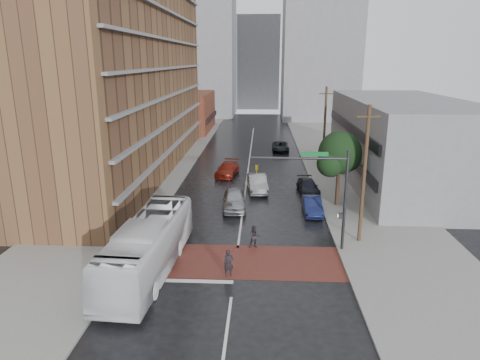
# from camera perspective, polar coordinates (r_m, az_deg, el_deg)

# --- Properties ---
(ground) EXTENTS (160.00, 160.00, 0.00)m
(ground) POSITION_cam_1_polar(r_m,az_deg,el_deg) (28.45, -0.59, -11.22)
(ground) COLOR black
(ground) RESTS_ON ground
(crosswalk) EXTENTS (14.00, 5.00, 0.02)m
(crosswalk) POSITION_cam_1_polar(r_m,az_deg,el_deg) (28.89, -0.53, -10.75)
(crosswalk) COLOR brown
(crosswalk) RESTS_ON ground
(sidewalk_west) EXTENTS (9.00, 90.00, 0.15)m
(sidewalk_west) POSITION_cam_1_polar(r_m,az_deg,el_deg) (53.54, -11.31, 1.59)
(sidewalk_west) COLOR gray
(sidewalk_west) RESTS_ON ground
(sidewalk_east) EXTENTS (9.00, 90.00, 0.15)m
(sidewalk_east) POSITION_cam_1_polar(r_m,az_deg,el_deg) (52.86, 13.65, 1.27)
(sidewalk_east) COLOR gray
(sidewalk_east) RESTS_ON ground
(apartment_block) EXTENTS (10.00, 44.00, 28.00)m
(apartment_block) POSITION_cam_1_polar(r_m,az_deg,el_deg) (51.72, -15.25, 16.46)
(apartment_block) COLOR brown
(apartment_block) RESTS_ON ground
(storefront_west) EXTENTS (8.00, 16.00, 7.00)m
(storefront_west) POSITION_cam_1_polar(r_m,az_deg,el_deg) (81.01, -6.83, 9.00)
(storefront_west) COLOR brown
(storefront_west) RESTS_ON ground
(building_east) EXTENTS (11.00, 26.00, 9.00)m
(building_east) POSITION_cam_1_polar(r_m,az_deg,el_deg) (48.43, 20.89, 4.74)
(building_east) COLOR gray
(building_east) RESTS_ON ground
(distant_tower_west) EXTENTS (18.00, 16.00, 32.00)m
(distant_tower_west) POSITION_cam_1_polar(r_m,az_deg,el_deg) (104.52, -5.92, 17.39)
(distant_tower_west) COLOR gray
(distant_tower_west) RESTS_ON ground
(distant_tower_east) EXTENTS (16.00, 14.00, 36.00)m
(distant_tower_east) POSITION_cam_1_polar(r_m,az_deg,el_deg) (98.22, 10.74, 18.49)
(distant_tower_east) COLOR gray
(distant_tower_east) RESTS_ON ground
(distant_tower_center) EXTENTS (12.00, 10.00, 24.00)m
(distant_tower_center) POSITION_cam_1_polar(r_m,az_deg,el_deg) (120.32, 2.25, 15.33)
(distant_tower_center) COLOR gray
(distant_tower_center) RESTS_ON ground
(street_tree) EXTENTS (4.20, 4.10, 6.90)m
(street_tree) POSITION_cam_1_polar(r_m,az_deg,el_deg) (38.85, 13.16, 3.20)
(street_tree) COLOR #332319
(street_tree) RESTS_ON ground
(signal_mast) EXTENTS (6.50, 0.30, 7.20)m
(signal_mast) POSITION_cam_1_polar(r_m,az_deg,el_deg) (29.30, 11.18, -0.75)
(signal_mast) COLOR #2D2D33
(signal_mast) RESTS_ON ground
(utility_pole_near) EXTENTS (1.60, 0.26, 10.00)m
(utility_pole_near) POSITION_cam_1_polar(r_m,az_deg,el_deg) (31.17, 16.22, 0.69)
(utility_pole_near) COLOR #473321
(utility_pole_near) RESTS_ON ground
(utility_pole_far) EXTENTS (1.60, 0.26, 10.00)m
(utility_pole_far) POSITION_cam_1_polar(r_m,az_deg,el_deg) (50.43, 11.19, 6.61)
(utility_pole_far) COLOR #473321
(utility_pole_far) RESTS_ON ground
(transit_bus) EXTENTS (3.56, 12.42, 3.42)m
(transit_bus) POSITION_cam_1_polar(r_m,az_deg,el_deg) (27.56, -12.10, -8.58)
(transit_bus) COLOR silver
(transit_bus) RESTS_ON ground
(pedestrian_a) EXTENTS (0.70, 0.55, 1.70)m
(pedestrian_a) POSITION_cam_1_polar(r_m,az_deg,el_deg) (26.76, -1.52, -11.03)
(pedestrian_a) COLOR black
(pedestrian_a) RESTS_ON ground
(pedestrian_b) EXTENTS (0.86, 0.71, 1.62)m
(pedestrian_b) POSITION_cam_1_polar(r_m,az_deg,el_deg) (30.52, 1.93, -7.60)
(pedestrian_b) COLOR #262227
(pedestrian_b) RESTS_ON ground
(car_travel_a) EXTENTS (2.34, 5.17, 1.72)m
(car_travel_a) POSITION_cam_1_polar(r_m,az_deg,el_deg) (38.19, -0.77, -2.62)
(car_travel_a) COLOR #9C9EA4
(car_travel_a) RESTS_ON ground
(car_travel_b) EXTENTS (2.32, 5.29, 1.69)m
(car_travel_b) POSITION_cam_1_polar(r_m,az_deg,el_deg) (43.28, 2.33, -0.42)
(car_travel_b) COLOR #9EA2A5
(car_travel_b) RESTS_ON ground
(car_travel_c) EXTENTS (2.81, 5.38, 1.49)m
(car_travel_c) POSITION_cam_1_polar(r_m,az_deg,el_deg) (49.20, -1.68, 1.45)
(car_travel_c) COLOR maroon
(car_travel_c) RESTS_ON ground
(suv_travel) EXTENTS (2.33, 5.03, 1.40)m
(suv_travel) POSITION_cam_1_polar(r_m,az_deg,el_deg) (62.64, 5.43, 4.46)
(suv_travel) COLOR black
(suv_travel) RESTS_ON ground
(car_parked_near) EXTENTS (1.51, 4.31, 1.42)m
(car_parked_near) POSITION_cam_1_polar(r_m,az_deg,el_deg) (37.62, 9.61, -3.38)
(car_parked_near) COLOR #131B45
(car_parked_near) RESTS_ON ground
(car_parked_mid) EXTENTS (2.23, 4.64, 1.31)m
(car_parked_mid) POSITION_cam_1_polar(r_m,az_deg,el_deg) (43.34, 9.05, -0.86)
(car_parked_mid) COLOR black
(car_parked_mid) RESTS_ON ground
(car_parked_far) EXTENTS (1.54, 3.81, 1.30)m
(car_parked_far) POSITION_cam_1_polar(r_m,az_deg,el_deg) (43.34, 9.05, -0.86)
(car_parked_far) COLOR #9B9DA2
(car_parked_far) RESTS_ON ground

